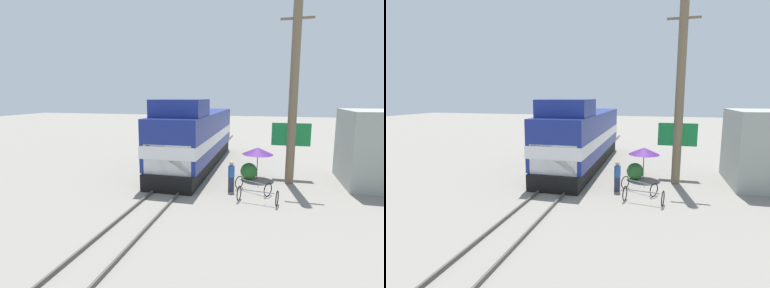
# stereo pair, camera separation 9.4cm
# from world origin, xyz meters

# --- Properties ---
(ground_plane) EXTENTS (120.00, 120.00, 0.00)m
(ground_plane) POSITION_xyz_m (0.00, 0.00, 0.00)
(ground_plane) COLOR gray
(rail_near) EXTENTS (0.08, 43.51, 0.15)m
(rail_near) POSITION_xyz_m (-0.72, 0.00, 0.07)
(rail_near) COLOR #4C4742
(rail_near) RESTS_ON ground_plane
(rail_far) EXTENTS (0.08, 43.51, 0.15)m
(rail_far) POSITION_xyz_m (0.72, 0.00, 0.07)
(rail_far) COLOR #4C4742
(rail_far) RESTS_ON ground_plane
(locomotive) EXTENTS (3.18, 14.26, 4.93)m
(locomotive) POSITION_xyz_m (0.00, 4.75, 2.09)
(locomotive) COLOR black
(locomotive) RESTS_ON ground_plane
(utility_pole) EXTENTS (1.80, 0.49, 10.60)m
(utility_pole) POSITION_xyz_m (6.46, 1.81, 5.34)
(utility_pole) COLOR #726047
(utility_pole) RESTS_ON ground_plane
(vendor_umbrella) EXTENTS (1.91, 1.91, 1.97)m
(vendor_umbrella) POSITION_xyz_m (4.56, 2.34, 1.76)
(vendor_umbrella) COLOR #4C4C4C
(vendor_umbrella) RESTS_ON ground_plane
(billboard_sign) EXTENTS (2.36, 0.12, 3.45)m
(billboard_sign) POSITION_xyz_m (6.54, 3.26, 2.57)
(billboard_sign) COLOR #595959
(billboard_sign) RESTS_ON ground_plane
(shrub_cluster) EXTENTS (1.04, 1.04, 1.04)m
(shrub_cluster) POSITION_xyz_m (4.08, 2.00, 0.52)
(shrub_cluster) COLOR #2D722D
(shrub_cluster) RESTS_ON ground_plane
(person_bystander) EXTENTS (0.34, 0.34, 1.67)m
(person_bystander) POSITION_xyz_m (3.31, -0.61, 0.90)
(person_bystander) COLOR #2D3347
(person_bystander) RESTS_ON ground_plane
(bicycle) EXTENTS (1.99, 1.61, 0.73)m
(bicycle) POSITION_xyz_m (4.47, -0.52, 0.37)
(bicycle) COLOR black
(bicycle) RESTS_ON ground_plane
(bicycle_spare) EXTENTS (1.99, 1.08, 0.76)m
(bicycle_spare) POSITION_xyz_m (4.77, -2.15, 0.39)
(bicycle_spare) COLOR black
(bicycle_spare) RESTS_ON ground_plane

